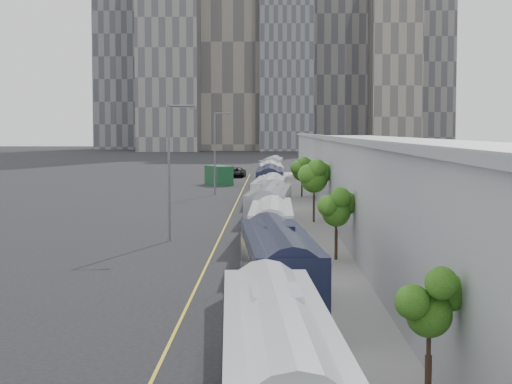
{
  "coord_description": "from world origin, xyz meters",
  "views": [
    {
      "loc": [
        2.13,
        -14.13,
        7.65
      ],
      "look_at": [
        1.02,
        50.3,
        3.0
      ],
      "focal_mm": 60.0,
      "sensor_mm": 36.0,
      "label": 1
    }
  ],
  "objects_px": {
    "bus_8": "(274,170)",
    "suv": "(236,172)",
    "bus_5": "(270,187)",
    "bus_3": "(270,216)",
    "bus_2": "(271,235)",
    "bus_7": "(271,175)",
    "street_lamp_near": "(172,163)",
    "bus_6": "(271,181)",
    "bus_1": "(278,280)",
    "shipping_container": "(219,175)",
    "bus_4": "(270,200)",
    "street_lamp_far": "(216,148)"
  },
  "relations": [
    {
      "from": "bus_3",
      "to": "bus_8",
      "type": "bearing_deg",
      "value": 92.92
    },
    {
      "from": "street_lamp_near",
      "to": "street_lamp_far",
      "type": "bearing_deg",
      "value": 89.53
    },
    {
      "from": "bus_2",
      "to": "bus_5",
      "type": "distance_m",
      "value": 40.26
    },
    {
      "from": "bus_1",
      "to": "suv",
      "type": "distance_m",
      "value": 104.94
    },
    {
      "from": "bus_3",
      "to": "bus_2",
      "type": "bearing_deg",
      "value": -86.05
    },
    {
      "from": "bus_5",
      "to": "bus_8",
      "type": "distance_m",
      "value": 41.63
    },
    {
      "from": "bus_5",
      "to": "bus_8",
      "type": "height_order",
      "value": "bus_5"
    },
    {
      "from": "bus_5",
      "to": "street_lamp_far",
      "type": "height_order",
      "value": "street_lamp_far"
    },
    {
      "from": "bus_3",
      "to": "suv",
      "type": "bearing_deg",
      "value": 97.39
    },
    {
      "from": "bus_7",
      "to": "shipping_container",
      "type": "height_order",
      "value": "bus_7"
    },
    {
      "from": "bus_3",
      "to": "bus_5",
      "type": "distance_m",
      "value": 29.87
    },
    {
      "from": "bus_2",
      "to": "bus_5",
      "type": "xyz_separation_m",
      "value": [
        -0.16,
        40.26,
        0.15
      ]
    },
    {
      "from": "bus_4",
      "to": "street_lamp_near",
      "type": "distance_m",
      "value": 17.58
    },
    {
      "from": "bus_4",
      "to": "bus_6",
      "type": "relative_size",
      "value": 0.96
    },
    {
      "from": "bus_6",
      "to": "street_lamp_near",
      "type": "bearing_deg",
      "value": -100.31
    },
    {
      "from": "bus_8",
      "to": "bus_1",
      "type": "bearing_deg",
      "value": -87.92
    },
    {
      "from": "bus_5",
      "to": "shipping_container",
      "type": "relative_size",
      "value": 2.41
    },
    {
      "from": "bus_3",
      "to": "suv",
      "type": "xyz_separation_m",
      "value": [
        -5.54,
        78.84,
        -0.8
      ]
    },
    {
      "from": "bus_3",
      "to": "street_lamp_near",
      "type": "distance_m",
      "value": 7.95
    },
    {
      "from": "bus_6",
      "to": "bus_7",
      "type": "xyz_separation_m",
      "value": [
        -0.05,
        13.38,
        -0.07
      ]
    },
    {
      "from": "bus_6",
      "to": "bus_5",
      "type": "bearing_deg",
      "value": -92.2
    },
    {
      "from": "bus_2",
      "to": "street_lamp_far",
      "type": "height_order",
      "value": "street_lamp_far"
    },
    {
      "from": "bus_8",
      "to": "shipping_container",
      "type": "height_order",
      "value": "bus_8"
    },
    {
      "from": "bus_3",
      "to": "bus_6",
      "type": "height_order",
      "value": "bus_6"
    },
    {
      "from": "bus_7",
      "to": "shipping_container",
      "type": "bearing_deg",
      "value": 150.17
    },
    {
      "from": "bus_1",
      "to": "bus_3",
      "type": "bearing_deg",
      "value": 86.58
    },
    {
      "from": "bus_2",
      "to": "shipping_container",
      "type": "height_order",
      "value": "bus_2"
    },
    {
      "from": "bus_5",
      "to": "suv",
      "type": "bearing_deg",
      "value": 96.55
    },
    {
      "from": "bus_1",
      "to": "bus_5",
      "type": "height_order",
      "value": "bus_5"
    },
    {
      "from": "bus_1",
      "to": "bus_5",
      "type": "distance_m",
      "value": 55.8
    },
    {
      "from": "bus_1",
      "to": "bus_2",
      "type": "xyz_separation_m",
      "value": [
        -0.26,
        15.54,
        -0.08
      ]
    },
    {
      "from": "bus_4",
      "to": "bus_8",
      "type": "relative_size",
      "value": 1.01
    },
    {
      "from": "bus_4",
      "to": "street_lamp_near",
      "type": "height_order",
      "value": "street_lamp_near"
    },
    {
      "from": "bus_7",
      "to": "bus_4",
      "type": "bearing_deg",
      "value": -93.93
    },
    {
      "from": "bus_3",
      "to": "bus_8",
      "type": "relative_size",
      "value": 1.05
    },
    {
      "from": "bus_3",
      "to": "bus_4",
      "type": "height_order",
      "value": "bus_3"
    },
    {
      "from": "bus_7",
      "to": "bus_1",
      "type": "bearing_deg",
      "value": -93.6
    },
    {
      "from": "street_lamp_near",
      "to": "shipping_container",
      "type": "xyz_separation_m",
      "value": [
        -0.47,
        61.14,
        -4.06
      ]
    },
    {
      "from": "street_lamp_far",
      "to": "bus_5",
      "type": "bearing_deg",
      "value": -60.06
    },
    {
      "from": "bus_1",
      "to": "bus_5",
      "type": "xyz_separation_m",
      "value": [
        -0.42,
        55.8,
        0.08
      ]
    },
    {
      "from": "shipping_container",
      "to": "street_lamp_near",
      "type": "bearing_deg",
      "value": -113.82
    },
    {
      "from": "street_lamp_near",
      "to": "bus_8",
      "type": "bearing_deg",
      "value": 84.28
    },
    {
      "from": "bus_2",
      "to": "suv",
      "type": "xyz_separation_m",
      "value": [
        -5.64,
        89.23,
        -0.68
      ]
    },
    {
      "from": "bus_8",
      "to": "suv",
      "type": "bearing_deg",
      "value": 131.92
    },
    {
      "from": "bus_7",
      "to": "street_lamp_near",
      "type": "xyz_separation_m",
      "value": [
        -6.82,
        -57.59,
        3.87
      ]
    },
    {
      "from": "bus_5",
      "to": "bus_6",
      "type": "xyz_separation_m",
      "value": [
        0.16,
        12.62,
        -0.03
      ]
    },
    {
      "from": "bus_7",
      "to": "street_lamp_near",
      "type": "relative_size",
      "value": 1.34
    },
    {
      "from": "bus_7",
      "to": "shipping_container",
      "type": "xyz_separation_m",
      "value": [
        -7.29,
        3.56,
        -0.19
      ]
    },
    {
      "from": "bus_6",
      "to": "suv",
      "type": "distance_m",
      "value": 36.8
    },
    {
      "from": "bus_2",
      "to": "bus_8",
      "type": "relative_size",
      "value": 0.97
    }
  ]
}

